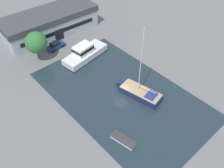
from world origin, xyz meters
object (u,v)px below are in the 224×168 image
object	(u,v)px
sailboat_moored	(140,93)
small_dinghy	(123,140)
warehouse_building	(50,23)
quay_tree_near_building	(36,43)
motor_cruiser	(85,53)
parked_car	(56,45)

from	to	relation	value
sailboat_moored	small_dinghy	xyz separation A→B (m)	(-9.82, -5.56, -0.51)
warehouse_building	quay_tree_near_building	world-z (taller)	quay_tree_near_building
quay_tree_near_building	sailboat_moored	distance (m)	25.27
quay_tree_near_building	motor_cruiser	xyz separation A→B (m)	(8.22, -6.32, -3.51)
quay_tree_near_building	sailboat_moored	bearing A→B (deg)	-69.19
quay_tree_near_building	parked_car	bearing A→B (deg)	16.61
small_dinghy	motor_cruiser	bearing A→B (deg)	56.75
quay_tree_near_building	small_dinghy	size ratio (longest dim) A/B	1.51
parked_car	small_dinghy	xyz separation A→B (m)	(-6.24, -30.45, -0.57)
warehouse_building	parked_car	xyz separation A→B (m)	(-3.13, -7.07, -2.08)
motor_cruiser	warehouse_building	bearing A→B (deg)	-9.23
warehouse_building	sailboat_moored	world-z (taller)	sailboat_moored
parked_car	small_dinghy	world-z (taller)	parked_car
motor_cruiser	small_dinghy	world-z (taller)	motor_cruiser
sailboat_moored	quay_tree_near_building	bearing A→B (deg)	99.19
sailboat_moored	warehouse_building	bearing A→B (deg)	79.19
quay_tree_near_building	parked_car	xyz separation A→B (m)	(5.29, 1.58, -3.99)
motor_cruiser	small_dinghy	xyz separation A→B (m)	(-9.18, -22.55, -1.05)
sailboat_moored	motor_cruiser	bearing A→B (deg)	80.53
sailboat_moored	parked_car	bearing A→B (deg)	86.56
motor_cruiser	small_dinghy	bearing A→B (deg)	149.35
sailboat_moored	small_dinghy	bearing A→B (deg)	-162.09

